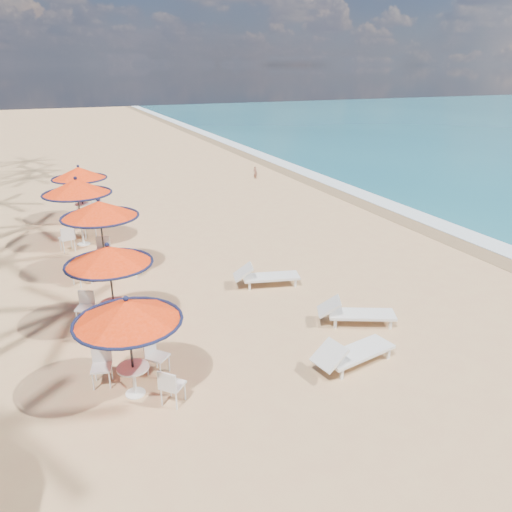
{
  "coord_description": "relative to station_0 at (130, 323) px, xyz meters",
  "views": [
    {
      "loc": [
        -6.17,
        -8.97,
        6.49
      ],
      "look_at": [
        -0.77,
        3.72,
        1.2
      ],
      "focal_mm": 35.0,
      "sensor_mm": 36.0,
      "label": 1
    }
  ],
  "objects": [
    {
      "name": "foam_strip",
      "position": [
        14.33,
        9.86,
        -1.67
      ],
      "size": [
        1.2,
        140.0,
        0.04
      ],
      "primitive_type": "cube",
      "color": "white",
      "rests_on": "ground"
    },
    {
      "name": "lounger_far",
      "position": [
        4.71,
        3.96,
        -1.33
      ],
      "size": [
        2.14,
        1.12,
        0.73
      ],
      "rotation": [
        0.0,
        0.0,
        -0.24
      ],
      "color": "silver",
      "rests_on": "ground"
    },
    {
      "name": "station_2",
      "position": [
        0.27,
        6.93,
        0.22
      ],
      "size": [
        2.48,
        2.48,
        2.59
      ],
      "color": "black",
      "rests_on": "ground"
    },
    {
      "name": "person",
      "position": [
        10.61,
        18.6,
        -1.27
      ],
      "size": [
        0.28,
        0.34,
        0.82
      ],
      "primitive_type": "imported",
      "rotation": [
        0.0,
        0.0,
        1.9
      ],
      "color": "brown",
      "rests_on": "ground"
    },
    {
      "name": "station_1",
      "position": [
        -0.01,
        3.16,
        0.04
      ],
      "size": [
        2.24,
        2.24,
        2.34
      ],
      "color": "black",
      "rests_on": "ground"
    },
    {
      "name": "lounger_near",
      "position": [
        4.71,
        -0.92,
        -1.32
      ],
      "size": [
        2.19,
        1.04,
        0.76
      ],
      "rotation": [
        0.0,
        0.0,
        0.19
      ],
      "color": "silver",
      "rests_on": "ground"
    },
    {
      "name": "station_3",
      "position": [
        -0.17,
        10.3,
        0.28
      ],
      "size": [
        2.56,
        2.58,
        2.67
      ],
      "color": "black",
      "rests_on": "ground"
    },
    {
      "name": "wetsand_band",
      "position": [
        13.43,
        9.86,
        -1.67
      ],
      "size": [
        1.4,
        140.0,
        0.02
      ],
      "primitive_type": "cube",
      "color": "olive",
      "rests_on": "ground"
    },
    {
      "name": "station_0",
      "position": [
        0.0,
        0.0,
        0.0
      ],
      "size": [
        2.19,
        2.19,
        2.29
      ],
      "color": "black",
      "rests_on": "ground"
    },
    {
      "name": "ground",
      "position": [
        5.03,
        -0.14,
        -1.67
      ],
      "size": [
        160.0,
        160.0,
        0.0
      ],
      "primitive_type": "plane",
      "color": "tan",
      "rests_on": "ground"
    },
    {
      "name": "station_4",
      "position": [
        0.24,
        13.82,
        0.21
      ],
      "size": [
        2.37,
        2.42,
        2.47
      ],
      "color": "black",
      "rests_on": "ground"
    },
    {
      "name": "lounger_mid",
      "position": [
        5.9,
        0.76,
        -1.33
      ],
      "size": [
        2.12,
        1.44,
        0.73
      ],
      "rotation": [
        0.0,
        0.0,
        -0.43
      ],
      "color": "silver",
      "rests_on": "ground"
    }
  ]
}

